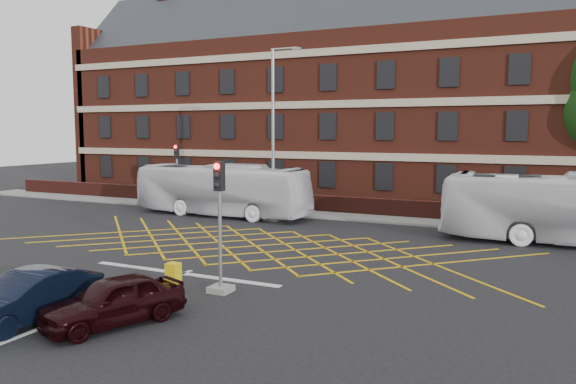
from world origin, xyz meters
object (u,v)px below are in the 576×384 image
at_px(bus_left, 221,190).
at_px(car_navy, 29,297).
at_px(utility_cabinet, 173,278).
at_px(traffic_light_far, 177,181).
at_px(street_lamp, 274,161).
at_px(traffic_light_near, 220,239).
at_px(car_maroon, 114,301).
at_px(direction_signs, 154,185).

distance_m(bus_left, car_navy, 19.52).
xyz_separation_m(bus_left, utility_cabinet, (7.49, -14.74, -1.10)).
bearing_deg(traffic_light_far, bus_left, -23.43).
distance_m(car_navy, street_lamp, 18.74).
xyz_separation_m(traffic_light_near, traffic_light_far, (-13.70, 16.11, 0.00)).
distance_m(bus_left, street_lamp, 4.22).
bearing_deg(car_navy, traffic_light_far, 117.87).
relative_size(traffic_light_far, street_lamp, 0.43).
relative_size(car_navy, utility_cabinet, 4.24).
xyz_separation_m(bus_left, traffic_light_near, (8.81, -13.99, 0.17)).
distance_m(traffic_light_near, street_lamp, 14.74).
bearing_deg(car_navy, traffic_light_near, 56.65).
bearing_deg(car_maroon, street_lamp, 124.84).
xyz_separation_m(traffic_light_near, direction_signs, (-15.94, 16.39, -0.39)).
relative_size(traffic_light_near, traffic_light_far, 1.00).
bearing_deg(utility_cabinet, traffic_light_near, 29.79).
relative_size(bus_left, traffic_light_far, 2.68).
height_order(car_navy, utility_cabinet, car_navy).
relative_size(bus_left, street_lamp, 1.16).
xyz_separation_m(car_maroon, traffic_light_near, (0.97, 3.84, 1.10)).
height_order(bus_left, direction_signs, bus_left).
distance_m(bus_left, traffic_light_far, 5.33).
distance_m(car_navy, utility_cabinet, 4.38).
bearing_deg(car_navy, utility_cabinet, 65.29).
distance_m(street_lamp, direction_signs, 11.41).
distance_m(traffic_light_far, utility_cabinet, 20.96).
relative_size(car_navy, direction_signs, 1.92).
bearing_deg(street_lamp, traffic_light_far, 164.77).
xyz_separation_m(street_lamp, direction_signs, (-10.90, 2.64, -2.09)).
distance_m(traffic_light_near, utility_cabinet, 1.98).
bearing_deg(car_maroon, utility_cabinet, 118.16).
relative_size(car_navy, street_lamp, 0.43).
bearing_deg(traffic_light_near, car_navy, -124.50).
distance_m(car_maroon, utility_cabinet, 3.11).
distance_m(traffic_light_near, traffic_light_far, 21.14).
distance_m(bus_left, direction_signs, 7.52).
height_order(car_maroon, traffic_light_near, traffic_light_near).
distance_m(bus_left, utility_cabinet, 16.58).
distance_m(direction_signs, utility_cabinet, 22.55).
xyz_separation_m(car_maroon, street_lamp, (-4.06, 17.59, 2.80)).
bearing_deg(traffic_light_far, street_lamp, -15.23).
distance_m(car_maroon, traffic_light_near, 4.11).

